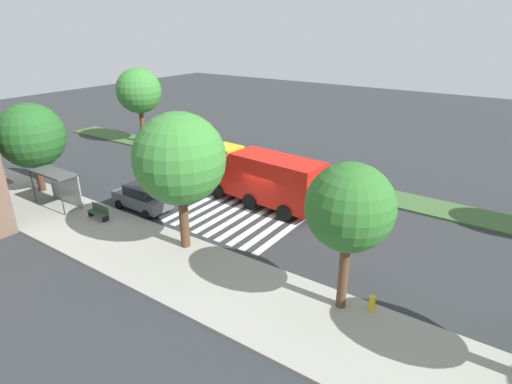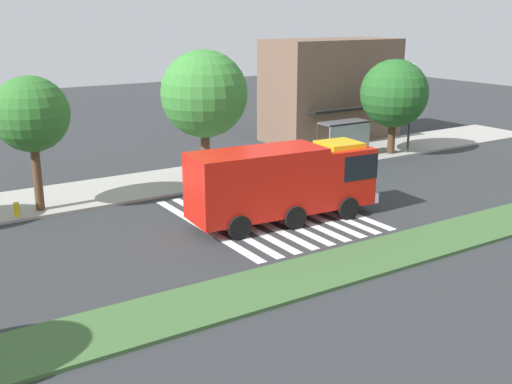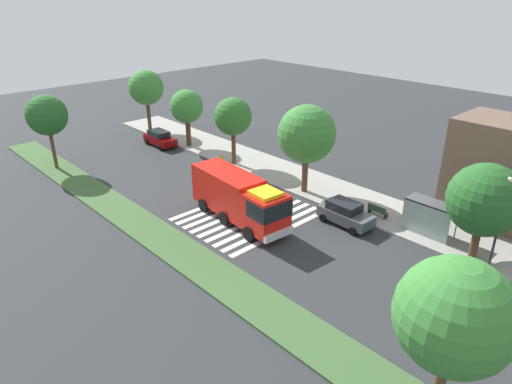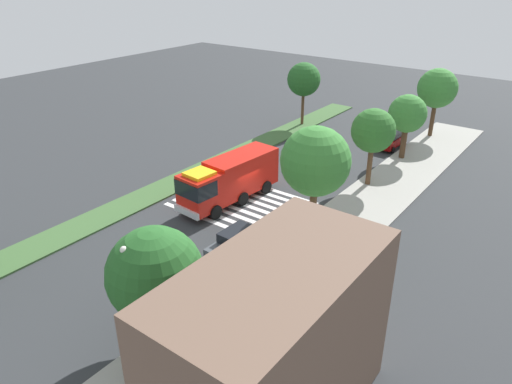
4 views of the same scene
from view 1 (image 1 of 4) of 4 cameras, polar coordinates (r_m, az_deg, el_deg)
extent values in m
plane|color=#2D3033|center=(28.11, 0.51, -2.56)|extent=(120.00, 120.00, 0.00)
cube|color=#9E9B93|center=(22.55, -11.49, -9.62)|extent=(60.00, 5.41, 0.14)
cube|color=#3D6033|center=(33.69, 7.25, 1.71)|extent=(60.00, 3.00, 0.14)
cube|color=silver|center=(26.70, 5.87, -4.08)|extent=(0.45, 9.96, 0.01)
cube|color=silver|center=(27.10, 4.21, -3.61)|extent=(0.45, 9.96, 0.01)
cube|color=silver|center=(27.51, 2.59, -3.15)|extent=(0.45, 9.96, 0.01)
cube|color=silver|center=(27.95, 1.03, -2.70)|extent=(0.45, 9.96, 0.01)
cube|color=silver|center=(28.41, -0.48, -2.27)|extent=(0.45, 9.96, 0.01)
cube|color=silver|center=(28.89, -1.94, -1.84)|extent=(0.45, 9.96, 0.01)
cube|color=silver|center=(29.39, -3.35, -1.43)|extent=(0.45, 9.96, 0.01)
cube|color=silver|center=(29.91, -4.72, -1.04)|extent=(0.45, 9.96, 0.01)
cube|color=silver|center=(30.45, -6.03, -0.65)|extent=(0.45, 9.96, 0.01)
cube|color=red|center=(30.52, -4.03, 3.35)|extent=(2.93, 2.78, 2.77)
cube|color=red|center=(27.73, 2.87, 1.69)|extent=(6.56, 3.07, 3.04)
cube|color=black|center=(30.61, -4.62, 4.49)|extent=(2.17, 2.74, 1.22)
cube|color=silver|center=(31.87, -5.90, 1.95)|extent=(0.44, 2.58, 0.50)
cube|color=yellow|center=(30.06, -4.11, 6.07)|extent=(2.05, 1.94, 0.24)
cylinder|color=black|center=(29.96, -5.25, 0.11)|extent=(1.12, 0.39, 1.10)
cylinder|color=black|center=(31.71, -2.02, 1.47)|extent=(1.12, 0.39, 1.10)
cylinder|color=black|center=(26.50, 3.92, -2.92)|extent=(1.12, 0.39, 1.10)
cylinder|color=black|center=(28.46, 6.93, -1.20)|extent=(1.12, 0.39, 1.10)
cylinder|color=black|center=(28.09, -0.84, -1.35)|extent=(1.12, 0.39, 1.10)
cylinder|color=black|center=(29.95, 2.32, 0.18)|extent=(1.12, 0.39, 1.10)
cube|color=#474C51|center=(29.06, -15.37, -0.98)|extent=(4.25, 1.91, 0.82)
cube|color=black|center=(28.62, -15.25, 0.29)|extent=(2.39, 1.66, 0.66)
cylinder|color=black|center=(29.76, -18.36, -1.64)|extent=(0.64, 0.23, 0.64)
cylinder|color=black|center=(30.75, -15.66, -0.53)|extent=(0.64, 0.23, 0.64)
cylinder|color=black|center=(27.69, -14.89, -3.04)|extent=(0.64, 0.23, 0.64)
cylinder|color=black|center=(28.76, -12.12, -1.79)|extent=(0.64, 0.23, 0.64)
cube|color=#4C4C51|center=(30.78, -26.19, 2.40)|extent=(3.50, 1.40, 0.12)
cube|color=#8C9E99|center=(31.46, -24.80, 0.71)|extent=(3.50, 0.08, 2.40)
cylinder|color=#333338|center=(29.47, -25.19, -0.76)|extent=(0.08, 0.08, 2.40)
cylinder|color=#333338|center=(32.33, -28.33, 0.61)|extent=(0.08, 0.08, 2.40)
cube|color=#2D472D|center=(28.36, -20.95, -2.69)|extent=(1.60, 0.50, 0.08)
cube|color=#2D472D|center=(28.37, -20.66, -2.05)|extent=(1.60, 0.06, 0.45)
cube|color=black|center=(27.90, -20.02, -3.48)|extent=(0.08, 0.45, 0.37)
cube|color=black|center=(29.01, -21.71, -2.73)|extent=(0.08, 0.45, 0.37)
cylinder|color=#2D2D30|center=(35.39, -28.57, 5.24)|extent=(0.16, 0.16, 5.84)
sphere|color=white|center=(34.75, -29.52, 10.11)|extent=(0.36, 0.36, 0.36)
cylinder|color=#513823|center=(18.48, 11.96, -10.70)|extent=(0.43, 0.43, 3.53)
sphere|color=#2D6B28|center=(17.04, 12.77, -2.04)|extent=(3.68, 3.68, 3.68)
cylinder|color=#513823|center=(23.11, -9.90, -3.59)|extent=(0.52, 0.52, 3.44)
sphere|color=#387F33|center=(21.86, -10.49, 4.53)|extent=(4.88, 4.88, 4.88)
cylinder|color=#47301E|center=(34.60, -27.68, 2.18)|extent=(0.51, 0.51, 2.56)
sphere|color=#235B23|center=(33.84, -28.55, 6.80)|extent=(4.66, 4.66, 4.66)
cylinder|color=#513823|center=(45.07, -15.40, 8.96)|extent=(0.46, 0.46, 3.75)
sphere|color=#387F33|center=(44.45, -15.86, 13.28)|extent=(4.50, 4.50, 4.50)
cylinder|color=gold|center=(19.35, 15.68, -14.52)|extent=(0.28, 0.28, 0.70)
camera|label=2|loc=(45.32, 37.79, 15.08)|focal=43.39mm
camera|label=3|loc=(57.61, -8.40, 26.73)|focal=32.01mm
camera|label=4|loc=(42.12, -60.69, 19.78)|focal=33.80mm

